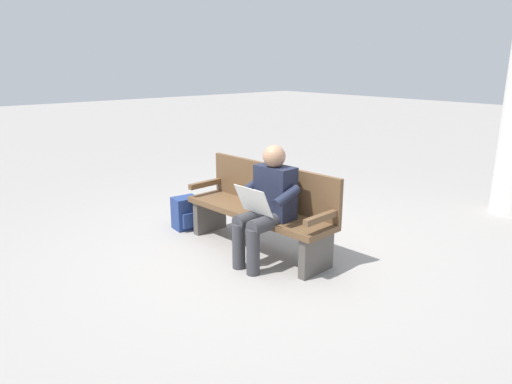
# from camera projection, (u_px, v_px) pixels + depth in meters

# --- Properties ---
(ground_plane) EXTENTS (40.00, 40.00, 0.00)m
(ground_plane) POSITION_uv_depth(u_px,v_px,m) (257.00, 249.00, 4.98)
(ground_plane) COLOR gray
(bench_near) EXTENTS (1.82, 0.58, 0.90)m
(bench_near) POSITION_uv_depth(u_px,v_px,m) (262.00, 207.00, 4.90)
(bench_near) COLOR brown
(bench_near) RESTS_ON ground
(person_seated) EXTENTS (0.59, 0.59, 1.18)m
(person_seated) POSITION_uv_depth(u_px,v_px,m) (267.00, 202.00, 4.49)
(person_seated) COLOR #1E2338
(person_seated) RESTS_ON ground
(backpack) EXTENTS (0.29, 0.31, 0.39)m
(backpack) POSITION_uv_depth(u_px,v_px,m) (186.00, 213.00, 5.56)
(backpack) COLOR navy
(backpack) RESTS_ON ground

